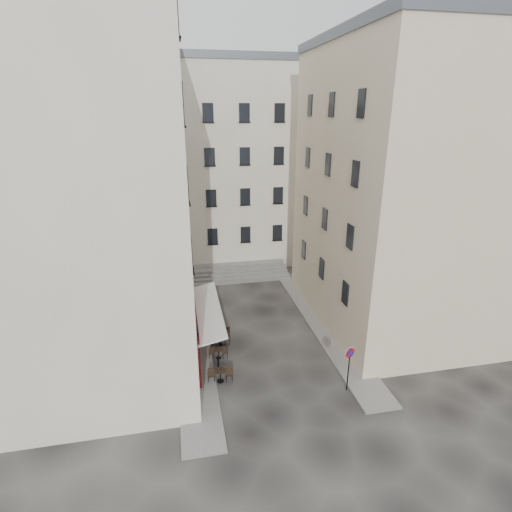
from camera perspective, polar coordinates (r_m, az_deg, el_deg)
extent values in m
plane|color=black|center=(25.36, 1.89, -13.91)|extent=(90.00, 90.00, 0.00)
cube|color=slate|center=(28.23, -9.09, -10.20)|extent=(2.00, 22.00, 0.12)
cube|color=slate|center=(28.95, 9.34, -9.40)|extent=(2.00, 18.00, 0.12)
cube|color=beige|center=(24.45, -24.61, 8.45)|extent=(12.00, 16.00, 20.00)
cube|color=beige|center=(28.95, 21.33, 8.43)|extent=(12.00, 14.00, 18.00)
cube|color=#52575E|center=(28.79, 23.92, 26.80)|extent=(12.20, 14.20, 0.60)
cube|color=beige|center=(39.98, -5.75, 12.54)|extent=(18.00, 10.00, 18.00)
cube|color=#52575E|center=(39.85, -6.27, 25.91)|extent=(18.20, 10.20, 0.60)
cube|color=#48100A|center=(24.79, -8.77, -10.26)|extent=(0.25, 7.00, 3.50)
cube|color=black|center=(24.97, -8.63, -10.95)|extent=(0.06, 3.85, 2.00)
cube|color=white|center=(24.24, -6.97, -7.67)|extent=(1.58, 7.30, 0.41)
cube|color=#5A5856|center=(35.62, -2.47, -3.22)|extent=(9.00, 1.80, 0.20)
cube|color=#5A5856|center=(35.95, -2.59, -2.65)|extent=(9.00, 1.80, 0.20)
cube|color=#5A5856|center=(36.28, -2.70, -2.09)|extent=(9.00, 1.80, 0.20)
cube|color=#5A5856|center=(36.62, -2.82, -1.54)|extent=(9.00, 1.80, 0.20)
cylinder|color=black|center=(23.86, -5.42, -15.14)|extent=(0.10, 0.10, 0.90)
sphere|color=black|center=(23.59, -5.46, -14.21)|extent=(0.12, 0.12, 0.12)
cylinder|color=black|center=(26.79, -6.26, -10.87)|extent=(0.10, 0.10, 0.90)
sphere|color=black|center=(26.55, -6.29, -10.00)|extent=(0.12, 0.12, 0.12)
cylinder|color=black|center=(29.84, -6.90, -7.46)|extent=(0.10, 0.10, 0.90)
sphere|color=black|center=(29.63, -6.94, -6.66)|extent=(0.12, 0.12, 0.12)
cylinder|color=black|center=(22.44, 13.07, -15.54)|extent=(0.07, 0.07, 2.60)
cylinder|color=#B80C0E|center=(21.85, 13.29, -13.32)|extent=(0.58, 0.21, 0.60)
cylinder|color=navy|center=(21.83, 13.32, -13.35)|extent=(0.42, 0.17, 0.44)
cube|color=#B80C0E|center=(21.81, 13.34, -13.39)|extent=(0.34, 0.13, 0.35)
cylinder|color=black|center=(23.24, -5.09, -17.36)|extent=(0.39, 0.39, 0.02)
cylinder|color=black|center=(23.02, -5.12, -16.65)|extent=(0.05, 0.05, 0.76)
cylinder|color=black|center=(22.82, -5.15, -15.96)|extent=(0.65, 0.65, 0.04)
cube|color=black|center=(23.03, -3.87, -16.43)|extent=(0.41, 0.41, 0.98)
cube|color=black|center=(23.05, -6.41, -16.50)|extent=(0.41, 0.41, 0.98)
cylinder|color=black|center=(25.06, -5.39, -14.29)|extent=(0.33, 0.33, 0.02)
cylinder|color=black|center=(24.90, -5.41, -13.72)|extent=(0.05, 0.05, 0.64)
cylinder|color=black|center=(24.74, -5.44, -13.16)|extent=(0.55, 0.55, 0.04)
cube|color=black|center=(24.90, -4.46, -13.54)|extent=(0.35, 0.35, 0.82)
cube|color=black|center=(24.92, -6.40, -13.59)|extent=(0.35, 0.35, 0.82)
cylinder|color=black|center=(26.32, -5.08, -12.42)|extent=(0.35, 0.35, 0.02)
cylinder|color=black|center=(26.15, -5.10, -11.82)|extent=(0.05, 0.05, 0.68)
cylinder|color=black|center=(25.99, -5.12, -11.24)|extent=(0.58, 0.58, 0.04)
cube|color=black|center=(26.17, -4.13, -11.65)|extent=(0.37, 0.37, 0.87)
cube|color=black|center=(26.18, -6.10, -11.70)|extent=(0.37, 0.37, 0.87)
cylinder|color=black|center=(27.02, -5.05, -11.49)|extent=(0.34, 0.34, 0.02)
cylinder|color=black|center=(26.86, -5.07, -10.92)|extent=(0.05, 0.05, 0.66)
cylinder|color=black|center=(26.70, -5.09, -10.36)|extent=(0.57, 0.57, 0.04)
cube|color=black|center=(26.87, -4.16, -10.76)|extent=(0.36, 0.36, 0.85)
cube|color=black|center=(26.88, -6.01, -10.81)|extent=(0.36, 0.36, 0.85)
cylinder|color=black|center=(28.60, -6.78, -9.62)|extent=(0.37, 0.37, 0.02)
cylinder|color=black|center=(28.44, -6.81, -9.02)|extent=(0.05, 0.05, 0.72)
cylinder|color=black|center=(28.28, -6.83, -8.44)|extent=(0.62, 0.62, 0.04)
cube|color=black|center=(28.44, -5.87, -8.86)|extent=(0.39, 0.39, 0.93)
cube|color=black|center=(28.48, -7.77, -8.90)|extent=(0.39, 0.39, 0.93)
imported|color=black|center=(25.86, -5.29, -11.01)|extent=(0.74, 0.72, 1.71)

